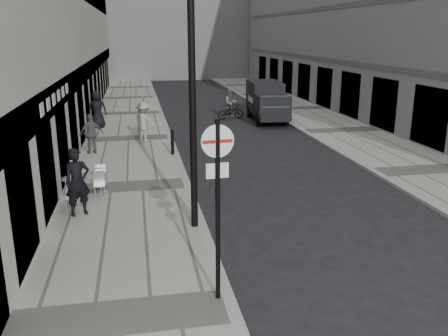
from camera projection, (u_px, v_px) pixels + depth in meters
The scene contains 15 objects.
sidewalk at pixel (129, 139), 23.00m from camera, with size 4.00×60.00×0.12m, color #9C968D.
far_sidewalk at pixel (341, 131), 24.95m from camera, with size 4.00×60.00×0.12m, color #9C968D.
walking_man at pixel (78, 182), 13.05m from camera, with size 0.69×0.45×1.90m, color black.
sign_post at pixel (218, 187), 8.52m from camera, with size 0.60×0.13×3.48m.
lamppost at pixel (192, 80), 11.48m from camera, with size 0.31×0.31×6.84m.
bollard_near at pixel (195, 205), 12.70m from camera, with size 0.13×0.13×0.95m, color black.
bollard_far at pixel (172, 143), 19.75m from camera, with size 0.13×0.13×0.99m, color black.
panel_van at pixel (267, 99), 27.84m from camera, with size 2.11×4.90×2.25m.
cyclist at pixel (231, 108), 28.47m from camera, with size 1.79×1.02×1.82m.
pedestrian_a at pixel (92, 134), 19.85m from camera, with size 0.98×0.41×1.67m, color #56565B.
pedestrian_b at pixel (143, 123), 21.73m from camera, with size 1.22×0.70×1.89m, color #9E9A91.
pedestrian_c at pixel (97, 109), 25.23m from camera, with size 0.97×0.63×1.98m, color black.
cafe_table_near at pixel (76, 189), 13.89m from camera, with size 0.76×1.72×0.98m.
cafe_table_mid at pixel (100, 180), 15.02m from camera, with size 0.64×1.44×0.82m.
cafe_table_far at pixel (91, 139), 20.93m from camera, with size 0.62×1.39×0.79m.
Camera 1 is at (-1.58, -4.97, 5.02)m, focal length 38.00 mm.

